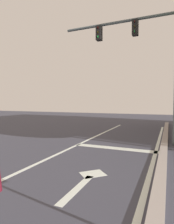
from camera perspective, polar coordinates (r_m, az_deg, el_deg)
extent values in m
cube|color=silver|center=(5.50, -16.29, -15.33)|extent=(0.12, 20.00, 0.01)
cube|color=silver|center=(4.37, 17.51, -20.29)|extent=(0.12, 20.00, 0.01)
cube|color=silver|center=(7.27, 8.61, -10.72)|extent=(3.12, 0.40, 0.01)
cube|color=silver|center=(4.06, -3.03, -22.04)|extent=(0.16, 1.40, 0.01)
cube|color=silver|center=(4.77, 1.77, -18.10)|extent=(0.71, 0.71, 0.01)
cube|color=#A49892|center=(4.33, 21.02, -19.62)|extent=(0.24, 24.00, 0.14)
cylinder|color=#525F62|center=(9.30, 8.87, 25.05)|extent=(4.87, 0.12, 0.12)
cube|color=black|center=(9.01, 14.30, 23.34)|extent=(0.24, 0.28, 0.64)
cylinder|color=#3A0605|center=(8.95, 14.15, 24.87)|extent=(0.02, 0.10, 0.10)
cylinder|color=#3C3106|center=(8.87, 14.13, 23.67)|extent=(0.02, 0.10, 0.10)
cylinder|color=green|center=(8.80, 14.12, 22.46)|extent=(0.02, 0.10, 0.10)
cube|color=black|center=(9.40, 3.66, 22.54)|extent=(0.24, 0.28, 0.64)
cylinder|color=#3A0605|center=(9.34, 3.33, 23.99)|extent=(0.02, 0.10, 0.10)
cylinder|color=#3C3106|center=(9.27, 3.32, 22.83)|extent=(0.02, 0.10, 0.10)
cylinder|color=green|center=(9.20, 3.32, 21.66)|extent=(0.02, 0.10, 0.10)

